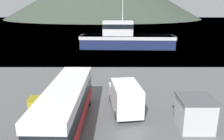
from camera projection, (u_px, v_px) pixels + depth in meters
name	position (u px, v px, depth m)	size (l,w,h in m)	color
water_surface	(107.00, 21.00, 148.35)	(240.00, 240.00, 0.00)	slate
tour_bus	(67.00, 104.00, 16.16)	(2.76, 10.74, 3.20)	red
delivery_van	(125.00, 96.00, 18.75)	(2.81, 5.82, 2.59)	silver
fishing_boat	(125.00, 38.00, 48.21)	(20.71, 6.32, 11.97)	#19234C
storage_bin	(36.00, 103.00, 19.31)	(1.14, 1.25, 1.07)	olive
dock_kiosk	(195.00, 113.00, 16.00)	(2.56, 2.57, 2.46)	#B2B2B7
small_boat	(126.00, 44.00, 51.16)	(6.22, 5.41, 0.94)	black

